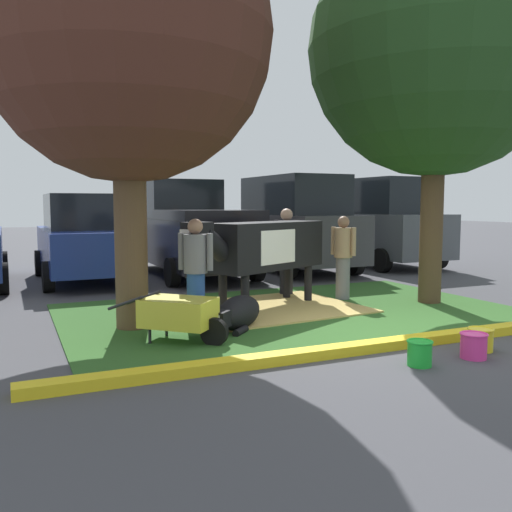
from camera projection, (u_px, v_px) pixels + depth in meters
name	position (u px, v px, depth m)	size (l,w,h in m)	color
ground_plane	(385.00, 336.00, 7.47)	(80.00, 80.00, 0.00)	#424247
grass_island	(293.00, 312.00, 9.09)	(7.37, 4.71, 0.02)	#2D5B23
curb_yellow	(388.00, 344.00, 6.81)	(8.57, 0.24, 0.12)	yellow
hay_bedding	(263.00, 309.00, 9.26)	(3.20, 2.40, 0.04)	tan
shade_tree_left	(127.00, 36.00, 7.54)	(4.06, 4.06, 6.14)	brown
shade_tree_right	(437.00, 48.00, 9.53)	(4.47, 4.47, 6.75)	#4C3823
cow_holstein	(264.00, 246.00, 9.33)	(2.96, 1.72, 1.53)	black
calf_lying	(238.00, 313.00, 7.85)	(1.16, 1.14, 0.48)	black
person_handler	(286.00, 249.00, 10.67)	(0.37, 0.43, 1.71)	black
person_visitor_near	(343.00, 255.00, 10.22)	(0.34, 0.49, 1.57)	slate
person_visitor_far	(196.00, 270.00, 7.86)	(0.42, 0.38, 1.59)	#23478C
wheelbarrow	(180.00, 314.00, 7.07)	(1.36, 1.33, 0.63)	gold
bucket_green	(420.00, 353.00, 6.08)	(0.29, 0.29, 0.29)	green
bucket_pink	(474.00, 345.00, 6.38)	(0.32, 0.32, 0.30)	#EA3893
bucket_yellow	(480.00, 339.00, 6.71)	(0.32, 0.32, 0.28)	yellow
sedan_blue	(84.00, 239.00, 12.75)	(2.05, 4.41, 2.02)	navy
pickup_truck_black	(190.00, 231.00, 13.88)	(2.25, 5.41, 2.42)	black
suv_dark_grey	(293.00, 224.00, 14.65)	(2.15, 4.61, 2.52)	#3D3D42
suv_black	(377.00, 222.00, 16.05)	(2.15, 4.61, 2.52)	#4C5156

